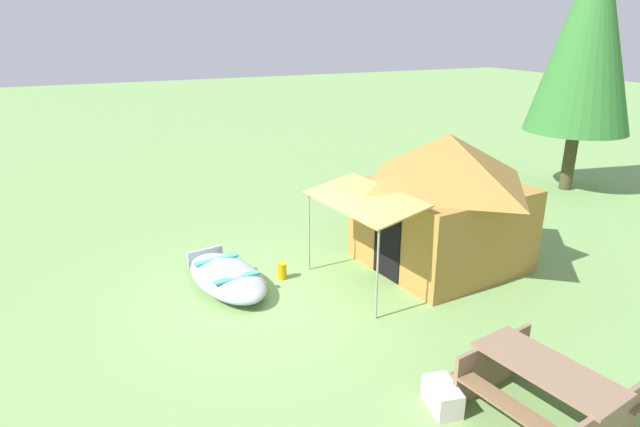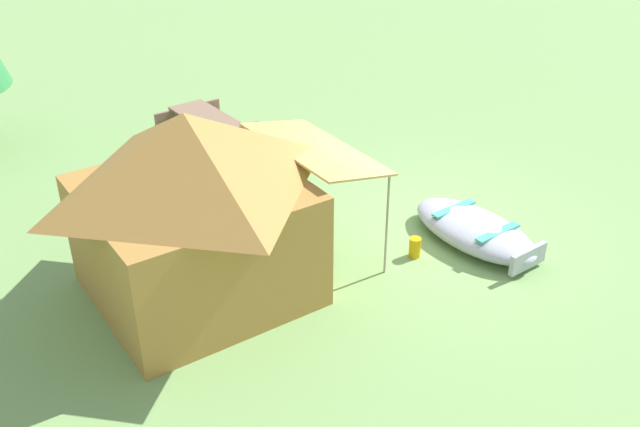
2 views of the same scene
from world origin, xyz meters
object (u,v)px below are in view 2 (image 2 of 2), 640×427
(fuel_can, at_px, (415,247))
(cooler_box, at_px, (267,149))
(canvas_cabin_tent, at_px, (193,204))
(picnic_table, at_px, (207,130))
(beached_rowboat, at_px, (475,230))

(fuel_can, bearing_deg, cooler_box, 7.21)
(canvas_cabin_tent, distance_m, fuel_can, 3.49)
(picnic_table, height_order, cooler_box, picnic_table)
(fuel_can, bearing_deg, canvas_cabin_tent, 78.36)
(canvas_cabin_tent, bearing_deg, picnic_table, -21.03)
(fuel_can, bearing_deg, beached_rowboat, -94.98)
(canvas_cabin_tent, relative_size, picnic_table, 2.21)
(cooler_box, xyz_separation_m, fuel_can, (-4.33, -0.55, -0.01))
(beached_rowboat, bearing_deg, cooler_box, 20.00)
(picnic_table, height_order, fuel_can, picnic_table)
(picnic_table, bearing_deg, canvas_cabin_tent, 158.97)
(picnic_table, bearing_deg, cooler_box, -126.03)
(beached_rowboat, relative_size, fuel_can, 7.70)
(beached_rowboat, distance_m, cooler_box, 4.71)
(beached_rowboat, bearing_deg, canvas_cabin_tent, 80.00)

